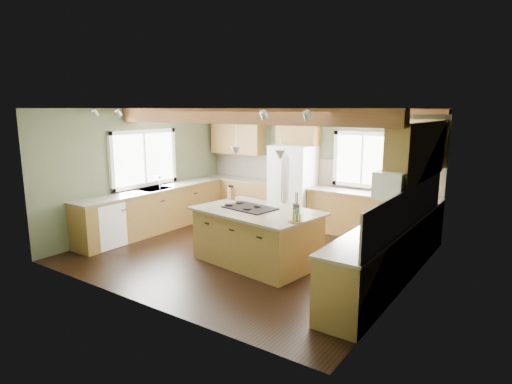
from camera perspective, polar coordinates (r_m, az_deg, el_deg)
The scene contains 37 objects.
floor at distance 7.90m, azimuth -1.04°, elevation -8.11°, with size 5.60×5.60×0.00m, color black.
ceiling at distance 7.46m, azimuth -1.11°, elevation 11.11°, with size 5.60×5.60×0.00m, color silver.
wall_back at distance 9.69m, azimuth 7.62°, elevation 3.30°, with size 5.60×5.60×0.00m, color #4C543C.
wall_left at distance 9.47m, azimuth -14.97°, elevation 2.84°, with size 5.00×5.00×0.00m, color #4C543C.
wall_right at distance 6.38m, azimuth 19.78°, elevation -1.31°, with size 5.00×5.00×0.00m, color #4C543C.
ceiling_beam at distance 7.22m, azimuth -2.51°, elevation 10.07°, with size 5.55×0.26×0.26m, color #522B17.
soffit_trim at distance 9.51m, azimuth 7.54°, elevation 10.66°, with size 5.55×0.20×0.10m, color #522B17.
backsplash_back at distance 9.68m, azimuth 7.57°, elevation 2.77°, with size 5.58×0.03×0.58m, color brown.
backsplash_right at distance 6.45m, azimuth 19.72°, elevation -2.00°, with size 0.03×3.70×0.58m, color brown.
base_cab_back_left at distance 10.52m, azimuth -1.96°, elevation -0.74°, with size 2.02×0.60×0.88m, color brown.
counter_back_left at distance 10.43m, azimuth -1.97°, elevation 1.73°, with size 2.06×0.64×0.04m, color #443E32.
base_cab_back_right at distance 9.00m, azimuth 15.07°, elevation -3.17°, with size 2.62×0.60×0.88m, color brown.
counter_back_right at distance 8.90m, azimuth 15.22°, elevation -0.30°, with size 2.66×0.64×0.04m, color #443E32.
base_cab_left at distance 9.43m, azimuth -13.30°, elevation -2.43°, with size 0.60×3.70×0.88m, color brown.
counter_left at distance 9.34m, azimuth -13.42°, elevation 0.32°, with size 0.64×3.74×0.04m, color #443E32.
base_cab_right at distance 6.73m, azimuth 16.93°, elevation -8.10°, with size 0.60×3.70×0.88m, color brown.
counter_right at distance 6.60m, azimuth 17.15°, elevation -4.32°, with size 0.64×3.74×0.04m, color #443E32.
upper_cab_back_left at distance 10.53m, azimuth -2.48°, elevation 7.57°, with size 1.40×0.35×0.90m, color brown.
upper_cab_over_fridge at distance 9.59m, azimuth 5.66°, elevation 8.37°, with size 0.96×0.35×0.70m, color brown.
upper_cab_right at distance 7.19m, azimuth 20.67°, elevation 5.22°, with size 0.35×2.20×0.90m, color brown.
upper_cab_back_corner at distance 8.65m, azimuth 20.94°, elevation 6.08°, with size 0.90×0.35×0.90m, color brown.
window_left at distance 9.45m, azimuth -14.74°, elevation 4.37°, with size 0.04×1.60×1.05m, color white.
window_back at distance 9.17m, azimuth 14.02°, elevation 4.21°, with size 1.10×0.04×1.00m, color white.
sink at distance 9.34m, azimuth -13.42°, elevation 0.35°, with size 0.50×0.65×0.03m, color #262628.
faucet at distance 9.18m, azimuth -12.71°, elevation 1.12°, with size 0.02×0.02×0.28m, color #B2B2B7.
dishwasher at distance 8.65m, azimuth -19.66°, elevation -4.09°, with size 0.60×0.60×0.84m, color white.
oven at distance 5.59m, azimuth 12.58°, elevation -12.02°, with size 0.60×0.72×0.84m, color white.
microwave at distance 6.34m, azimuth 17.89°, elevation 1.04°, with size 0.40×0.70×0.38m, color white.
pendant_left at distance 7.36m, azimuth -2.67°, elevation 5.49°, with size 0.18×0.18×0.16m, color #B2B2B7.
pendant_right at distance 6.71m, azimuth 3.24°, elevation 4.93°, with size 0.18×0.18×0.16m, color #B2B2B7.
refrigerator at distance 9.56m, azimuth 4.92°, elevation 0.83°, with size 0.90×0.74×1.80m, color white.
island at distance 7.31m, azimuth 0.14°, elevation -6.07°, with size 1.95×1.19×0.88m, color olive.
island_top at distance 7.19m, azimuth 0.14°, elevation -2.56°, with size 2.08×1.32×0.04m, color #443E32.
cooktop at distance 7.29m, azimuth -0.80°, elevation -2.13°, with size 0.85×0.56×0.02m, color black.
knife_block at distance 8.02m, azimuth -3.33°, elevation -0.19°, with size 0.13×0.10×0.22m, color brown.
utensil_crock at distance 6.97m, azimuth 5.35°, elevation -2.21°, with size 0.12×0.12×0.16m, color #49423A.
bottle_tray at distance 6.44m, azimuth 5.25°, elevation -3.15°, with size 0.21×0.21×0.20m, color brown, non-canonical shape.
Camera 1 is at (4.37, -6.05, 2.60)m, focal length 30.00 mm.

